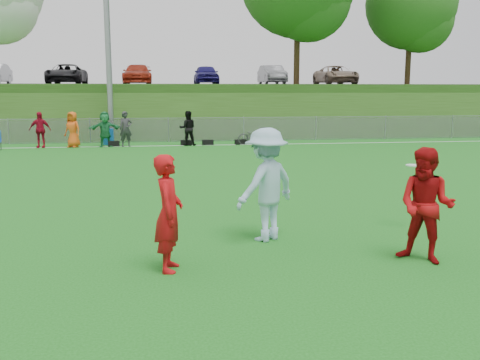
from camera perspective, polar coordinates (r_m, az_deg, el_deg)
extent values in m
plane|color=#175C13|center=(8.79, -5.83, -8.47)|extent=(120.00, 120.00, 0.00)
cube|color=white|center=(26.49, -7.56, 3.65)|extent=(60.00, 0.10, 0.01)
cube|color=gray|center=(28.43, -7.65, 5.25)|extent=(58.00, 0.02, 1.20)
cube|color=gray|center=(28.39, -7.68, 6.56)|extent=(58.00, 0.04, 0.04)
cylinder|color=gray|center=(29.46, -13.98, 15.73)|extent=(0.30, 0.30, 12.00)
cube|color=#254814|center=(39.37, -7.89, 7.75)|extent=(120.00, 18.00, 3.00)
cube|color=black|center=(41.35, -7.96, 9.98)|extent=(120.00, 12.00, 0.10)
cylinder|color=black|center=(34.19, 6.15, 17.17)|extent=(0.36, 0.36, 8.50)
cylinder|color=black|center=(38.22, 17.65, 14.85)|extent=(0.36, 0.36, 7.00)
sphere|color=#1C5015|center=(38.43, 17.79, 17.45)|extent=(5.88, 5.88, 5.88)
sphere|color=#1C5015|center=(38.29, 18.75, 15.84)|extent=(4.20, 4.20, 4.20)
imported|color=black|center=(40.92, -18.00, 10.69)|extent=(2.39, 5.18, 1.44)
imported|color=maroon|center=(40.40, -10.87, 11.01)|extent=(2.02, 4.96, 1.44)
imported|color=navy|center=(40.50, -3.65, 11.15)|extent=(1.70, 4.23, 1.44)
imported|color=slate|center=(41.22, 3.43, 11.13)|extent=(1.52, 4.37, 1.44)
imported|color=gray|center=(42.51, 10.17, 10.95)|extent=(2.39, 5.18, 1.44)
imported|color=#A40B22|center=(27.03, -20.57, 5.03)|extent=(1.01, 0.46, 1.69)
imported|color=#E65715|center=(26.75, -17.41, 5.16)|extent=(0.99, 0.88, 1.69)
imported|color=#207B42|center=(26.56, -14.20, 5.28)|extent=(1.64, 0.78, 1.69)
imported|color=#2E2E31|center=(26.48, -12.09, 5.35)|extent=(0.70, 0.55, 1.69)
imported|color=black|center=(26.45, -5.61, 5.51)|extent=(0.83, 0.65, 1.69)
cube|color=black|center=(26.68, -13.31, 3.78)|extent=(0.57, 0.33, 0.26)
cube|color=black|center=(26.61, -5.72, 3.98)|extent=(0.61, 0.44, 0.26)
cube|color=black|center=(26.67, -3.45, 4.02)|extent=(0.56, 0.30, 0.26)
cube|color=black|center=(26.86, 0.06, 4.08)|extent=(0.59, 0.37, 0.26)
imported|color=#B90C10|center=(8.11, -7.61, -3.52)|extent=(0.50, 0.70, 1.78)
imported|color=#A70B0E|center=(8.91, 19.26, -2.60)|extent=(1.13, 1.12, 1.84)
imported|color=#9BC1D7|center=(9.66, 2.80, -0.50)|extent=(1.52, 1.39, 2.05)
cylinder|color=white|center=(11.03, 17.93, 1.51)|extent=(0.26, 0.26, 0.02)
cylinder|color=#0E4F9F|center=(27.58, -13.87, 4.51)|extent=(0.62, 0.62, 0.80)
imported|color=#29292B|center=(26.97, 1.44, 4.76)|extent=(1.76, 0.95, 0.88)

